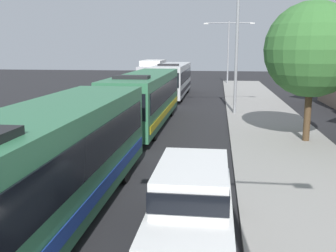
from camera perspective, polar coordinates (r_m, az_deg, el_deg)
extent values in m
cube|color=#33724C|center=(10.57, -16.62, -4.66)|extent=(2.50, 11.42, 2.70)
cube|color=black|center=(10.04, -10.08, -3.13)|extent=(0.04, 10.51, 1.00)
cube|color=black|center=(11.06, -22.76, -2.50)|extent=(0.04, 10.51, 1.00)
cube|color=navy|center=(10.38, -9.80, -9.29)|extent=(0.03, 10.85, 0.36)
cylinder|color=black|center=(13.41, -6.54, -6.18)|extent=(0.28, 1.00, 1.00)
cylinder|color=black|center=(14.09, -15.30, -5.66)|extent=(0.28, 1.00, 1.00)
cube|color=#33724C|center=(22.96, -3.33, 4.31)|extent=(2.50, 12.13, 2.70)
cube|color=black|center=(22.72, -0.17, 5.14)|extent=(0.04, 11.16, 1.00)
cube|color=black|center=(23.19, -6.43, 5.19)|extent=(0.04, 11.16, 1.00)
cube|color=black|center=(17.04, -7.12, 2.76)|extent=(2.30, 0.04, 1.20)
cube|color=gold|center=(22.88, -0.15, 2.27)|extent=(0.03, 11.53, 0.36)
cube|color=black|center=(19.27, -5.39, 7.18)|extent=(1.75, 0.90, 0.16)
cylinder|color=black|center=(19.32, -2.14, -0.65)|extent=(0.28, 1.00, 1.00)
cylinder|color=black|center=(19.80, -8.43, -0.47)|extent=(0.28, 1.00, 1.00)
cylinder|color=black|center=(26.23, 0.42, 2.57)|extent=(0.28, 1.00, 1.00)
cylinder|color=black|center=(26.58, -4.30, 2.66)|extent=(0.28, 1.00, 1.00)
cube|color=silver|center=(36.78, 0.74, 7.00)|extent=(2.50, 11.52, 2.70)
cube|color=black|center=(36.63, 2.73, 7.52)|extent=(0.04, 10.60, 1.00)
cube|color=black|center=(36.92, -1.23, 7.56)|extent=(0.04, 10.60, 1.00)
cube|color=black|center=(31.04, -0.50, 6.74)|extent=(2.30, 0.04, 1.20)
cube|color=black|center=(36.73, 2.73, 5.73)|extent=(0.03, 10.94, 0.36)
cube|color=black|center=(33.27, 0.05, 9.00)|extent=(1.75, 0.90, 0.16)
cylinder|color=black|center=(33.25, 1.91, 4.45)|extent=(0.28, 1.00, 1.00)
cylinder|color=black|center=(33.53, -1.84, 4.51)|extent=(0.28, 1.00, 1.00)
cylinder|color=black|center=(39.92, 2.84, 5.61)|extent=(0.28, 1.00, 1.00)
cylinder|color=black|center=(40.15, -0.30, 5.66)|extent=(0.28, 1.00, 1.00)
cube|color=white|center=(9.32, 3.50, -12.95)|extent=(1.84, 4.95, 0.80)
cube|color=white|center=(9.16, 3.63, -8.00)|extent=(1.62, 2.87, 0.80)
cube|color=black|center=(9.16, 3.63, -8.00)|extent=(1.66, 2.97, 0.44)
cylinder|color=black|center=(10.93, -0.33, -11.12)|extent=(0.22, 0.70, 0.70)
cylinder|color=black|center=(10.85, 8.46, -11.43)|extent=(0.22, 0.70, 0.70)
cube|color=#B7B7BC|center=(42.28, -2.94, 7.23)|extent=(2.30, 1.80, 2.20)
cube|color=silver|center=(45.61, -2.17, 7.98)|extent=(2.35, 5.03, 2.70)
cube|color=black|center=(41.36, -3.17, 7.55)|extent=(2.07, 0.04, 0.90)
cylinder|color=black|center=(42.56, -4.30, 5.89)|extent=(0.26, 0.90, 0.90)
cylinder|color=black|center=(42.19, -1.54, 5.87)|extent=(0.26, 0.90, 0.90)
cylinder|color=black|center=(46.85, -3.21, 6.41)|extent=(0.26, 0.90, 0.90)
cylinder|color=black|center=(46.52, -0.70, 6.39)|extent=(0.26, 0.90, 0.90)
cylinder|color=gray|center=(26.53, 10.05, 10.28)|extent=(0.20, 0.20, 7.87)
cylinder|color=gray|center=(50.08, 8.86, 10.65)|extent=(0.20, 0.20, 7.65)
cylinder|color=gray|center=(50.16, 7.31, 14.84)|extent=(2.84, 0.10, 0.10)
cube|color=silver|center=(50.18, 5.63, 14.78)|extent=(0.56, 0.28, 0.16)
cylinder|color=gray|center=(50.23, 10.66, 14.74)|extent=(2.84, 0.10, 0.10)
cube|color=silver|center=(50.32, 12.33, 14.57)|extent=(0.56, 0.28, 0.16)
cylinder|color=#4C3823|center=(19.63, 19.86, 1.61)|extent=(0.32, 0.32, 2.55)
sphere|color=#387033|center=(19.38, 20.48, 10.51)|extent=(4.42, 4.42, 4.42)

